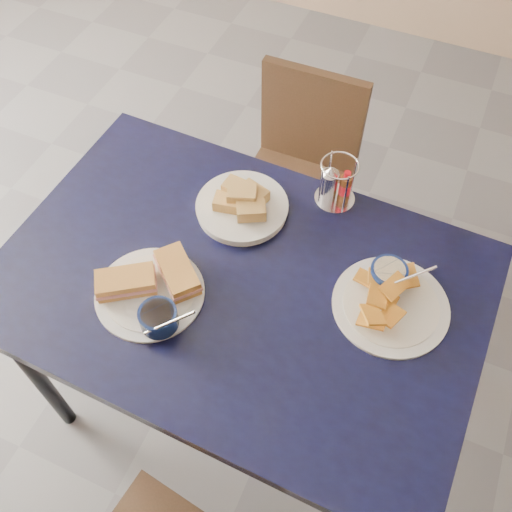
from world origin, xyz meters
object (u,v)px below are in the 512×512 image
at_px(chair_far, 301,163).
at_px(sandwich_plate, 153,290).
at_px(condiment_caddy, 335,184).
at_px(bread_basket, 242,205).
at_px(dining_table, 239,294).
at_px(plantain_plate, 389,295).

height_order(chair_far, sandwich_plate, sandwich_plate).
bearing_deg(sandwich_plate, condiment_caddy, 57.67).
xyz_separation_m(sandwich_plate, bread_basket, (0.09, 0.33, -0.00)).
distance_m(dining_table, chair_far, 0.76).
distance_m(plantain_plate, bread_basket, 0.45).
relative_size(plantain_plate, bread_basket, 1.15).
height_order(sandwich_plate, condiment_caddy, condiment_caddy).
relative_size(chair_far, plantain_plate, 2.79).
bearing_deg(chair_far, bread_basket, -89.34).
bearing_deg(chair_far, sandwich_plate, -95.49).
relative_size(plantain_plate, condiment_caddy, 2.06).
height_order(sandwich_plate, plantain_plate, same).
height_order(chair_far, condiment_caddy, condiment_caddy).
height_order(chair_far, plantain_plate, plantain_plate).
xyz_separation_m(chair_far, condiment_caddy, (0.22, -0.37, 0.36)).
xyz_separation_m(chair_far, plantain_plate, (0.44, -0.62, 0.32)).
xyz_separation_m(dining_table, bread_basket, (-0.08, 0.21, 0.09)).
bearing_deg(bread_basket, sandwich_plate, -104.75).
xyz_separation_m(plantain_plate, bread_basket, (-0.44, 0.11, 0.01)).
bearing_deg(bread_basket, condiment_caddy, 33.50).
xyz_separation_m(bread_basket, condiment_caddy, (0.21, 0.14, 0.03)).
bearing_deg(dining_table, bread_basket, 111.80).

